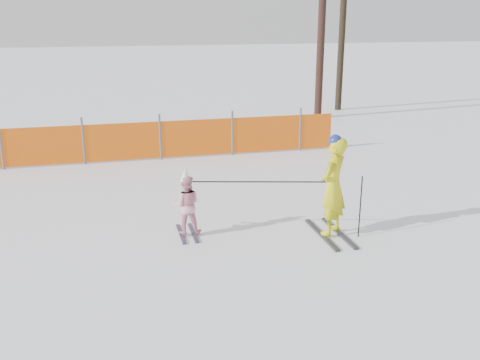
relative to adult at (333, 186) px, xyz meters
name	(u,v)px	position (x,y,z in m)	size (l,w,h in m)	color
ground	(247,243)	(-1.55, 0.00, -0.92)	(120.00, 120.00, 0.00)	white
adult	(333,186)	(0.00, 0.00, 0.00)	(0.76, 1.44, 1.84)	black
child	(186,204)	(-2.50, 0.65, -0.35)	(0.58, 0.89, 1.26)	black
ski_poles	(292,190)	(-0.70, 0.15, -0.07)	(2.84, 0.84, 1.13)	black
safety_fence	(61,145)	(-4.97, 5.96, -0.36)	(14.98, 0.06, 1.25)	#595960
tree_trunks	(331,39)	(4.73, 11.32, 1.95)	(1.76, 1.75, 5.87)	black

